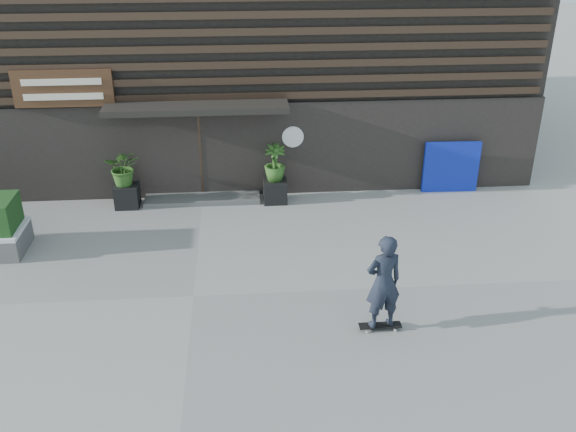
{
  "coord_description": "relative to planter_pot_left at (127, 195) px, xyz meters",
  "views": [
    {
      "loc": [
        1.03,
        -10.89,
        7.04
      ],
      "look_at": [
        1.99,
        1.24,
        1.1
      ],
      "focal_mm": 40.06,
      "sensor_mm": 36.0,
      "label": 1
    }
  ],
  "objects": [
    {
      "name": "entrance_step",
      "position": [
        1.9,
        0.2,
        -0.24
      ],
      "size": [
        3.0,
        0.8,
        0.12
      ],
      "primitive_type": "cube",
      "color": "#4A4A48",
      "rests_on": "ground"
    },
    {
      "name": "bamboo_left",
      "position": [
        0.0,
        0.0,
        0.78
      ],
      "size": [
        0.86,
        0.75,
        0.96
      ],
      "primitive_type": "imported",
      "color": "#2D591E",
      "rests_on": "planter_pot_left"
    },
    {
      "name": "planter_pot_left",
      "position": [
        0.0,
        0.0,
        0.0
      ],
      "size": [
        0.6,
        0.6,
        0.6
      ],
      "primitive_type": "cube",
      "color": "black",
      "rests_on": "ground"
    },
    {
      "name": "planter_pot_right",
      "position": [
        3.8,
        0.0,
        0.0
      ],
      "size": [
        0.6,
        0.6,
        0.6
      ],
      "primitive_type": "cube",
      "color": "black",
      "rests_on": "ground"
    },
    {
      "name": "blue_tarp",
      "position": [
        8.53,
        0.3,
        0.4
      ],
      "size": [
        1.49,
        0.17,
        1.39
      ],
      "primitive_type": "cube",
      "rotation": [
        0.0,
        0.0,
        -0.03
      ],
      "color": "#0C1BA3",
      "rests_on": "ground"
    },
    {
      "name": "building",
      "position": [
        1.9,
        5.56,
        3.69
      ],
      "size": [
        18.0,
        11.0,
        8.0
      ],
      "color": "black",
      "rests_on": "ground"
    },
    {
      "name": "skateboarder",
      "position": [
        5.38,
        -5.78,
        0.71
      ],
      "size": [
        0.78,
        0.57,
        1.93
      ],
      "color": "black",
      "rests_on": "ground"
    },
    {
      "name": "bamboo_right",
      "position": [
        3.8,
        0.0,
        0.78
      ],
      "size": [
        0.54,
        0.54,
        0.96
      ],
      "primitive_type": "imported",
      "color": "#2D591E",
      "rests_on": "planter_pot_right"
    },
    {
      "name": "ground",
      "position": [
        1.9,
        -4.4,
        -0.3
      ],
      "size": [
        80.0,
        80.0,
        0.0
      ],
      "primitive_type": "plane",
      "color": "gray",
      "rests_on": "ground"
    }
  ]
}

